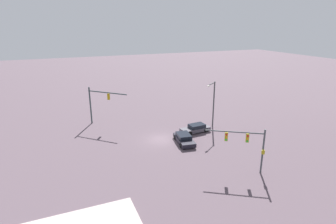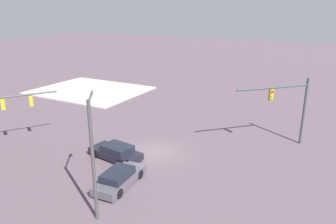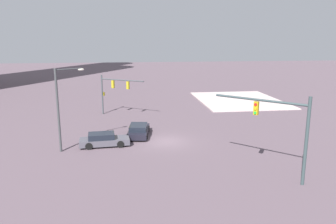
% 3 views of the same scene
% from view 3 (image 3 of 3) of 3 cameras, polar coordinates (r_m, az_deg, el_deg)
% --- Properties ---
extents(ground_plane, '(212.22, 212.22, 0.00)m').
position_cam_3_polar(ground_plane, '(31.68, -0.42, -5.08)').
color(ground_plane, '#5A4A53').
extents(sidewalk_corner, '(15.53, 12.49, 0.15)m').
position_cam_3_polar(sidewalk_corner, '(53.30, 12.11, 2.03)').
color(sidewalk_corner, beige).
rests_on(sidewalk_corner, ground).
extents(traffic_signal_near_corner, '(4.93, 4.98, 6.03)m').
position_cam_3_polar(traffic_signal_near_corner, '(23.65, 19.19, -1.72)').
color(traffic_signal_near_corner, '#334244').
rests_on(traffic_signal_near_corner, ground).
extents(traffic_signal_opposite_side, '(3.78, 5.31, 5.07)m').
position_cam_3_polar(traffic_signal_opposite_side, '(42.14, -9.45, 4.14)').
color(traffic_signal_opposite_side, '#3D4348').
rests_on(traffic_signal_opposite_side, ground).
extents(streetlamp_curved_arm, '(1.78, 2.34, 7.22)m').
position_cam_3_polar(streetlamp_curved_arm, '(29.47, -17.94, 1.52)').
color(streetlamp_curved_arm, '#3C3F41').
rests_on(streetlamp_curved_arm, ground).
extents(sedan_car_approaching, '(4.71, 2.49, 1.21)m').
position_cam_3_polar(sedan_car_approaching, '(33.39, -5.10, -3.17)').
color(sedan_car_approaching, black).
rests_on(sedan_car_approaching, ground).
extents(sedan_car_waiting_far, '(2.09, 4.59, 1.21)m').
position_cam_3_polar(sedan_car_waiting_far, '(30.78, -11.04, -4.74)').
color(sedan_car_waiting_far, '#4C4A54').
rests_on(sedan_car_waiting_far, ground).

